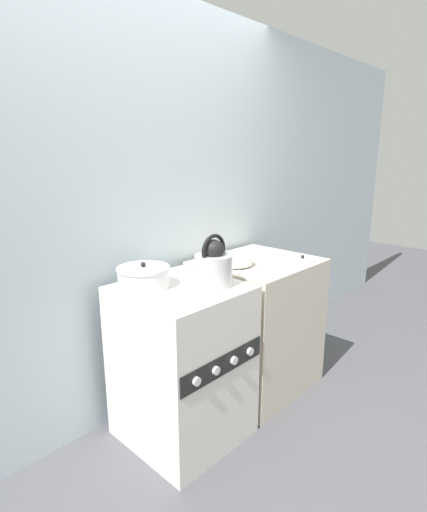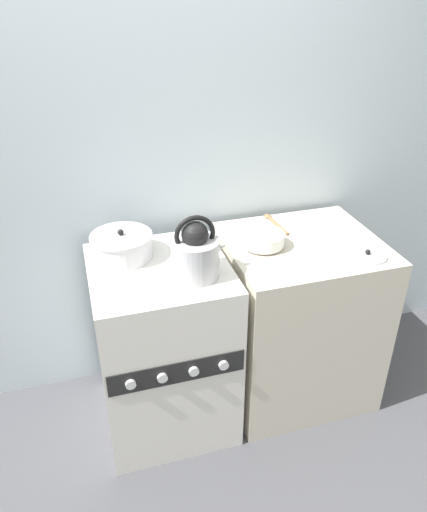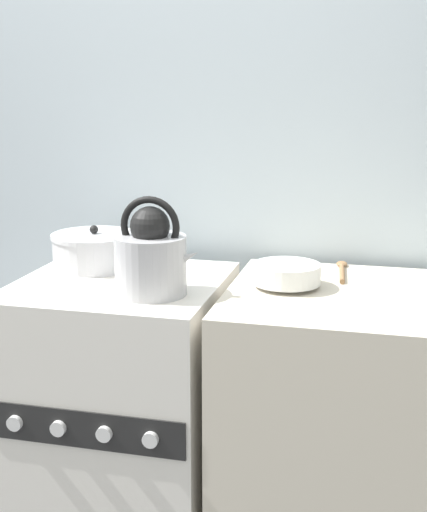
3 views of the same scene
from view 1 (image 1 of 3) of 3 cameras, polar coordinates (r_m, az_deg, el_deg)
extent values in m
plane|color=#4C4C51|center=(2.42, 1.33, -26.83)|extent=(12.00, 12.00, 0.00)
cube|color=silver|center=(2.41, -11.74, 5.81)|extent=(7.00, 0.06, 2.50)
cube|color=silver|center=(2.34, -4.48, -14.90)|extent=(0.62, 0.63, 0.90)
cube|color=black|center=(2.10, 1.47, -15.26)|extent=(0.60, 0.01, 0.11)
cylinder|color=silver|center=(1.96, -2.41, -17.47)|extent=(0.04, 0.02, 0.04)
cylinder|color=silver|center=(2.05, 0.38, -16.05)|extent=(0.04, 0.02, 0.04)
cylinder|color=silver|center=(2.13, 2.96, -14.68)|extent=(0.04, 0.02, 0.04)
cylinder|color=silver|center=(2.23, 5.26, -13.43)|extent=(0.04, 0.02, 0.04)
cube|color=beige|center=(2.83, 6.13, -9.54)|extent=(0.74, 0.67, 0.91)
cylinder|color=#B2B2B7|center=(2.15, 0.02, -2.05)|extent=(0.21, 0.21, 0.17)
sphere|color=black|center=(2.12, 0.02, 0.88)|extent=(0.11, 0.11, 0.11)
torus|color=black|center=(2.12, 0.02, 0.85)|extent=(0.17, 0.02, 0.17)
cone|color=#B2B2B7|center=(2.21, 1.76, -0.90)|extent=(0.10, 0.05, 0.08)
cylinder|color=silver|center=(2.16, -9.94, -3.16)|extent=(0.27, 0.27, 0.10)
cylinder|color=silver|center=(2.15, -10.01, -1.74)|extent=(0.28, 0.28, 0.01)
sphere|color=black|center=(2.14, -10.03, -1.20)|extent=(0.03, 0.03, 0.03)
cylinder|color=white|center=(2.53, 3.27, -1.31)|extent=(0.09, 0.09, 0.01)
cylinder|color=white|center=(2.52, 3.28, -0.54)|extent=(0.20, 0.20, 0.06)
cylinder|color=silver|center=(2.75, 12.59, -0.43)|extent=(0.18, 0.18, 0.01)
sphere|color=black|center=(2.74, 12.61, -0.08)|extent=(0.02, 0.02, 0.02)
cylinder|color=olive|center=(2.75, 2.70, -0.02)|extent=(0.03, 0.20, 0.02)
ellipsoid|color=olive|center=(2.82, 0.66, 0.38)|extent=(0.04, 0.06, 0.02)
camera|label=2|loc=(1.20, 68.02, 28.33)|focal=35.00mm
camera|label=3|loc=(2.19, 55.58, 5.44)|focal=50.00mm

